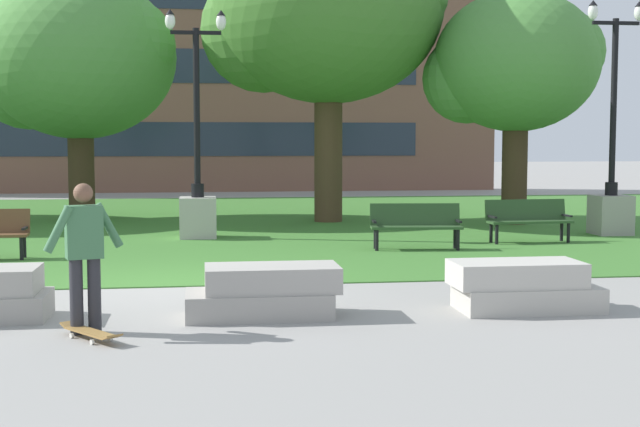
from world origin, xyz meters
name	(u,v)px	position (x,y,z in m)	size (l,w,h in m)	color
ground_plane	(171,288)	(0.00, 0.00, 0.00)	(140.00, 140.00, 0.00)	gray
grass_lawn	(183,224)	(0.00, 10.00, 0.01)	(40.00, 20.00, 0.02)	#3D752D
concrete_block_left	(265,292)	(1.22, -2.36, 0.31)	(1.90, 0.90, 0.64)	#9E9991
concrete_block_right	(522,287)	(4.54, -2.41, 0.31)	(1.89, 0.90, 0.64)	#B2ADA3
person_skateboarder	(84,249)	(-0.87, -3.03, 0.97)	(0.85, 0.58, 1.71)	#28282D
skateboard	(91,332)	(-0.78, -3.39, 0.09)	(0.77, 0.94, 0.14)	olive
park_bench_near_right	(528,218)	(7.35, 4.75, 0.54)	(1.82, 0.62, 0.90)	#284723
park_bench_far_left	(416,223)	(4.70, 3.91, 0.54)	(1.85, 0.72, 0.90)	#284723
lamp_post_right	(198,192)	(0.40, 6.55, 1.03)	(1.32, 0.80, 5.00)	#ADA89E
lamp_post_center	(611,188)	(9.79, 5.96, 1.09)	(1.32, 0.80, 5.29)	gray
tree_near_right	(514,64)	(8.44, 8.75, 4.11)	(4.42, 4.21, 5.95)	#42301E
tree_far_right	(76,60)	(-2.80, 11.56, 4.34)	(5.46, 5.20, 6.60)	#42301E
tree_near_left	(325,8)	(3.76, 10.09, 5.62)	(6.35, 6.05, 8.25)	#4C3823
building_facade_distant	(165,53)	(-0.90, 24.50, 5.76)	(28.11, 1.03, 11.54)	brown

